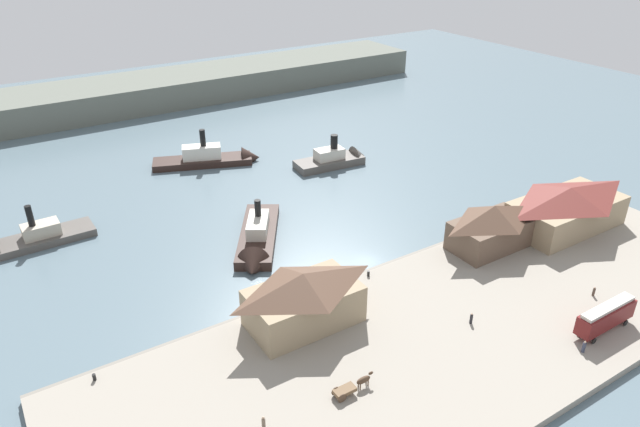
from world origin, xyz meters
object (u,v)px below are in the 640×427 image
Objects in this scene: pedestrian_by_tram at (264,423)px; mooring_post_east at (576,197)px; pedestrian_near_east_shed at (594,292)px; mooring_post_west at (94,377)px; pedestrian_walking_west at (584,347)px; ferry_departing_north at (257,242)px; street_tram at (606,316)px; ferry_outer_harbor at (337,159)px; ferry_mid_harbor at (216,158)px; ferry_shed_west_terminal at (304,298)px; ferry_approaching_west at (26,241)px; mooring_post_center_west at (368,274)px; pedestrian_near_cart at (471,319)px; horse_cart at (352,386)px; ferry_shed_east_terminal at (567,207)px; ferry_shed_central_terminal at (492,226)px.

pedestrian_by_tram reaches higher than mooring_post_east.
mooring_post_west is at bearing 162.02° from pedestrian_near_east_shed.
pedestrian_walking_west is 54.56m from ferry_departing_north.
ferry_outer_harbor is (3.28, 71.85, -2.19)m from street_tram.
ferry_mid_harbor is at bearing 146.49° from ferry_outer_harbor.
ferry_shed_west_terminal is 0.82× the size of ferry_approaching_west.
ferry_approaching_west reaches higher than mooring_post_center_west.
ferry_mid_harbor is (13.80, 63.93, -4.00)m from ferry_shed_west_terminal.
pedestrian_near_east_shed is at bearing -139.71° from mooring_post_east.
mooring_post_west is at bearing 160.44° from pedestrian_near_cart.
horse_cart is 0.25× the size of ferry_departing_north.
ferry_shed_east_terminal reaches higher than street_tram.
ferry_shed_west_terminal reaches higher than pedestrian_walking_west.
ferry_mid_harbor is (-53.61, 59.44, -0.24)m from mooring_post_east.
ferry_mid_harbor is (9.33, 40.12, 0.13)m from ferry_departing_north.
ferry_shed_west_terminal reaches higher than horse_cart.
ferry_mid_harbor reaches higher than mooring_post_center_west.
ferry_shed_west_terminal reaches higher than mooring_post_east.
ferry_outer_harbor reaches higher than pedestrian_by_tram.
ferry_approaching_west reaches higher than ferry_outer_harbor.
ferry_shed_east_terminal is 3.89× the size of horse_cart.
ferry_outer_harbor is at bearing 35.92° from ferry_departing_north.
pedestrian_near_east_shed is (12.47, 7.15, -0.09)m from pedestrian_walking_west.
ferry_departing_north reaches higher than horse_cart.
pedestrian_walking_west is at bearing -138.87° from ferry_shed_east_terminal.
pedestrian_near_east_shed is 0.07× the size of ferry_departing_north.
ferry_mid_harbor is at bearing 77.82° from ferry_shed_west_terminal.
mooring_post_east is 1.00× the size of mooring_post_center_west.
pedestrian_by_tram is 1.96× the size of mooring_post_west.
ferry_departing_north is (18.12, 37.71, -0.72)m from pedestrian_by_tram.
ferry_shed_central_terminal is 0.81× the size of ferry_outer_harbor.
ferry_shed_central_terminal is 8.25× the size of pedestrian_walking_west.
ferry_mid_harbor is 47.33m from ferry_approaching_west.
ferry_mid_harbor reaches higher than horse_cart.
ferry_shed_central_terminal is 16.32× the size of mooring_post_center_west.
ferry_shed_west_terminal reaches higher than pedestrian_near_cart.
ferry_shed_central_terminal reaches higher than ferry_mid_harbor.
mooring_post_center_west is at bearing 17.13° from ferry_shed_west_terminal.
pedestrian_walking_west is at bearing -27.62° from mooring_post_west.
ferry_shed_central_terminal is 29.59m from mooring_post_east.
horse_cart is at bearing -4.21° from pedestrian_by_tram.
ferry_shed_west_terminal is 24.58m from ferry_departing_north.
ferry_outer_harbor reaches higher than mooring_post_west.
pedestrian_near_cart is at bearing -159.83° from mooring_post_east.
horse_cart is at bearing -99.54° from ferry_departing_north.
pedestrian_walking_west is at bearing -64.16° from ferry_departing_north.
horse_cart is 6.30× the size of mooring_post_center_west.
ferry_mid_harbor reaches higher than pedestrian_near_cart.
horse_cart is 80.26m from ferry_mid_harbor.
pedestrian_by_tram is 0.10× the size of ferry_outer_harbor.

